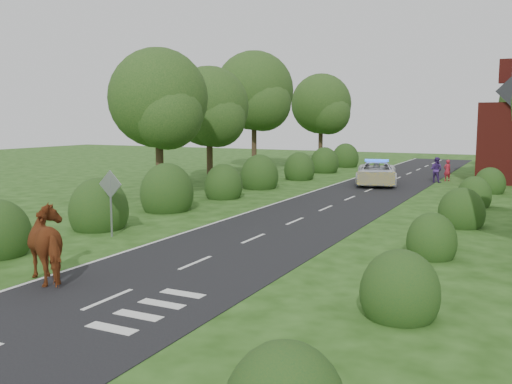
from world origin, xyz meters
The scene contains 14 objects.
ground centered at (0.00, 0.00, 0.00)m, with size 120.00×120.00×0.00m, color #1D400F.
road centered at (0.00, 15.00, 0.01)m, with size 6.00×70.00×0.02m, color black.
road_markings centered at (-1.60, 12.93, 0.03)m, with size 4.96×70.00×0.01m.
hedgerow_left centered at (-6.51, 11.69, 0.75)m, with size 2.75×50.41×3.00m.
hedgerow_right centered at (6.60, 11.21, 0.55)m, with size 2.10×45.78×2.10m.
tree_left_a centered at (-9.75, 11.86, 5.34)m, with size 5.74×5.60×8.38m.
tree_left_b centered at (-11.25, 19.86, 5.04)m, with size 5.74×5.60×8.07m.
tree_left_c centered at (-12.70, 29.83, 6.53)m, with size 6.97×6.80×10.22m.
tree_left_d centered at (-10.23, 39.85, 5.64)m, with size 6.15×6.00×8.89m.
road_sign centered at (-5.00, 2.00, 1.65)m, with size 1.06×0.08×2.53m.
cow centered at (-2.49, -3.30, 0.86)m, with size 1.28×2.43×1.72m, color brown.
police_van centered at (-0.40, 23.22, 0.78)m, with size 3.87×6.11×1.71m.
pedestrian_red centered at (3.55, 27.68, 0.77)m, with size 0.56×0.37×1.53m, color #B51F31.
pedestrian_purple centered at (2.98, 26.45, 0.89)m, with size 0.86×0.67×1.77m, color #462774.
Camera 1 is at (9.32, -14.54, 4.45)m, focal length 40.00 mm.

